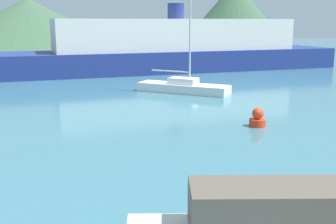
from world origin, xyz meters
TOP-DOWN VIEW (x-y plane):
  - sailboat_middle at (3.70, 26.10)m, footprint 6.70×5.40m
  - ferry_distant at (5.74, 40.41)m, footprint 36.71×13.45m
  - buoy_marker at (5.37, 15.41)m, footprint 0.83×0.83m
  - hill_central at (-17.46, 94.06)m, footprint 40.31×40.31m
  - hill_east at (29.20, 92.81)m, footprint 25.19×25.19m

SIDE VIEW (x-z plane):
  - buoy_marker at x=5.37m, z-range -0.08..0.87m
  - sailboat_middle at x=3.70m, z-range -4.93..5.89m
  - ferry_distant at x=5.74m, z-range -1.13..5.89m
  - hill_central at x=-17.46m, z-range 0.00..10.14m
  - hill_east at x=29.20m, z-range 0.00..14.10m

